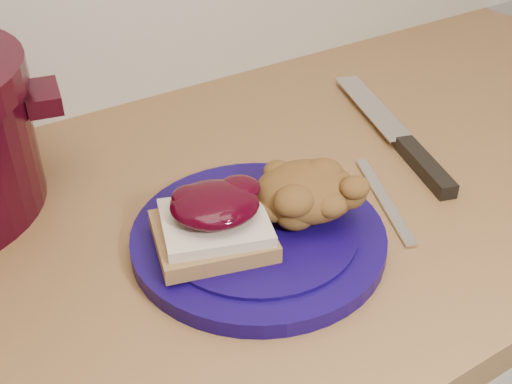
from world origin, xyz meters
TOP-DOWN VIEW (x-y plane):
  - plate at (0.03, 1.43)m, footprint 0.34×0.34m
  - sandwich at (-0.02, 1.44)m, footprint 0.13×0.12m
  - stuffing_mound at (0.08, 1.43)m, footprint 0.13×0.12m
  - chef_knife at (0.28, 1.48)m, footprint 0.12×0.31m
  - butter_knife at (0.19, 1.42)m, footprint 0.08×0.16m

SIDE VIEW (x-z plane):
  - butter_knife at x=0.19m, z-range 0.90..0.90m
  - plate at x=0.03m, z-range 0.90..0.92m
  - chef_knife at x=0.28m, z-range 0.90..0.92m
  - sandwich at x=-0.02m, z-range 0.92..0.97m
  - stuffing_mound at x=0.08m, z-range 0.92..0.97m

